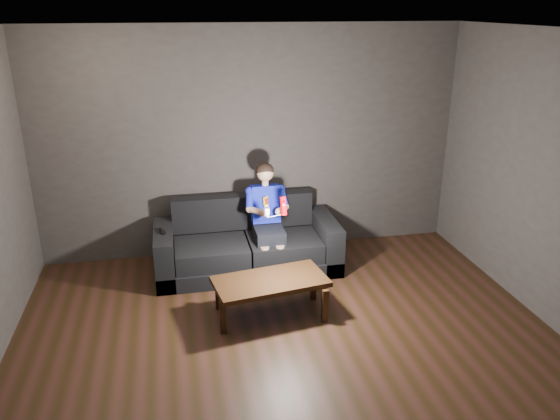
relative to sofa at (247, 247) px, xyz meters
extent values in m
plane|color=black|center=(0.16, -1.96, -0.26)|extent=(5.00, 5.00, 0.00)
cube|color=#352E2E|center=(0.16, 0.54, 1.09)|extent=(5.00, 0.04, 2.70)
cube|color=white|center=(0.16, -1.96, 2.44)|extent=(5.00, 5.00, 0.02)
cube|color=black|center=(0.00, -0.03, -0.17)|extent=(2.06, 0.89, 0.18)
cube|color=black|center=(-0.41, -0.12, 0.03)|extent=(0.81, 0.63, 0.22)
cube|color=black|center=(0.41, -0.12, 0.03)|extent=(0.81, 0.63, 0.22)
cube|color=black|center=(0.00, 0.31, 0.34)|extent=(1.65, 0.21, 0.40)
cube|color=black|center=(-0.93, -0.03, 0.02)|extent=(0.21, 0.89, 0.56)
cube|color=black|center=(0.93, -0.03, 0.02)|extent=(0.21, 0.89, 0.56)
cube|color=black|center=(0.23, -0.14, 0.21)|extent=(0.32, 0.41, 0.15)
cube|color=#110296|center=(0.23, 0.07, 0.50)|extent=(0.32, 0.23, 0.45)
cube|color=#FFE700|center=(0.23, -0.02, 0.56)|extent=(0.10, 0.10, 0.11)
cube|color=red|center=(0.23, -0.03, 0.56)|extent=(0.06, 0.06, 0.07)
cylinder|color=tan|center=(0.23, 0.07, 0.74)|extent=(0.07, 0.07, 0.06)
sphere|color=tan|center=(0.23, 0.07, 0.86)|extent=(0.19, 0.19, 0.19)
ellipsoid|color=black|center=(0.23, 0.08, 0.89)|extent=(0.20, 0.20, 0.17)
cylinder|color=#110296|center=(0.04, 0.00, 0.58)|extent=(0.09, 0.24, 0.20)
cylinder|color=#110296|center=(0.43, 0.00, 0.58)|extent=(0.09, 0.24, 0.20)
cylinder|color=tan|center=(0.10, -0.17, 0.53)|extent=(0.15, 0.25, 0.11)
cylinder|color=tan|center=(0.38, -0.17, 0.53)|extent=(0.15, 0.25, 0.11)
sphere|color=tan|center=(0.15, -0.27, 0.52)|extent=(0.09, 0.09, 0.09)
sphere|color=tan|center=(0.33, -0.27, 0.52)|extent=(0.09, 0.09, 0.09)
cylinder|color=tan|center=(0.15, -0.36, -0.03)|extent=(0.10, 0.10, 0.36)
cylinder|color=tan|center=(0.32, -0.36, -0.03)|extent=(0.10, 0.10, 0.36)
cube|color=#EA000C|center=(0.33, -0.50, 0.67)|extent=(0.07, 0.08, 0.20)
cube|color=#65000A|center=(0.33, -0.53, 0.73)|extent=(0.03, 0.02, 0.03)
cylinder|color=white|center=(0.33, -0.53, 0.66)|extent=(0.02, 0.01, 0.02)
ellipsoid|color=white|center=(0.15, -0.50, 0.62)|extent=(0.06, 0.08, 0.14)
cylinder|color=black|center=(0.15, -0.53, 0.67)|extent=(0.02, 0.01, 0.02)
cube|color=black|center=(-0.93, -0.08, 0.32)|extent=(0.07, 0.16, 0.03)
cube|color=black|center=(-0.93, -0.03, 0.33)|extent=(0.02, 0.02, 0.00)
cube|color=black|center=(0.08, -1.06, 0.11)|extent=(1.15, 0.71, 0.05)
cube|color=black|center=(-0.41, -1.28, -0.09)|extent=(0.06, 0.06, 0.34)
cube|color=black|center=(0.57, -1.28, -0.09)|extent=(0.06, 0.06, 0.34)
cube|color=black|center=(-0.41, -0.84, -0.09)|extent=(0.06, 0.06, 0.34)
cube|color=black|center=(0.57, -0.84, -0.09)|extent=(0.06, 0.06, 0.34)
camera|label=1|loc=(-0.76, -5.68, 2.63)|focal=35.00mm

